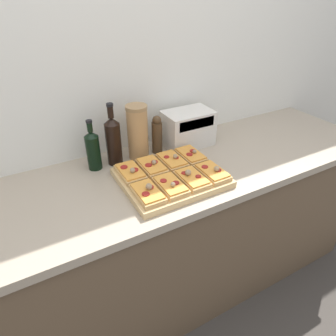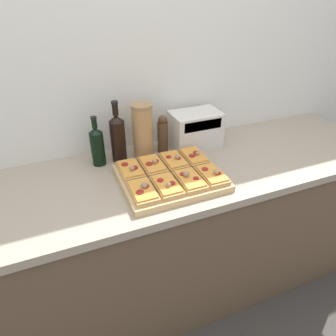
{
  "view_description": "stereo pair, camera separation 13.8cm",
  "coord_description": "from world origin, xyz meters",
  "px_view_note": "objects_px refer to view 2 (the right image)",
  "views": [
    {
      "loc": [
        -0.49,
        -0.76,
        1.67
      ],
      "look_at": [
        0.07,
        0.27,
        0.94
      ],
      "focal_mm": 32.0,
      "sensor_mm": 36.0,
      "label": 1
    },
    {
      "loc": [
        -0.37,
        -0.82,
        1.67
      ],
      "look_at": [
        0.07,
        0.27,
        0.94
      ],
      "focal_mm": 32.0,
      "sensor_mm": 36.0,
      "label": 2
    }
  ],
  "objects_px": {
    "cutting_board": "(170,178)",
    "pepper_mill": "(163,134)",
    "grain_jar_tall": "(143,131)",
    "wine_bottle": "(118,137)",
    "toaster_oven": "(195,129)",
    "olive_oil_bottle": "(97,145)"
  },
  "relations": [
    {
      "from": "cutting_board",
      "to": "grain_jar_tall",
      "type": "relative_size",
      "value": 1.62
    },
    {
      "from": "cutting_board",
      "to": "toaster_oven",
      "type": "xyz_separation_m",
      "value": [
        0.26,
        0.28,
        0.08
      ]
    },
    {
      "from": "pepper_mill",
      "to": "toaster_oven",
      "type": "bearing_deg",
      "value": -0.25
    },
    {
      "from": "grain_jar_tall",
      "to": "pepper_mill",
      "type": "distance_m",
      "value": 0.12
    },
    {
      "from": "olive_oil_bottle",
      "to": "pepper_mill",
      "type": "xyz_separation_m",
      "value": [
        0.34,
        0.0,
        -0.0
      ]
    },
    {
      "from": "cutting_board",
      "to": "wine_bottle",
      "type": "bearing_deg",
      "value": 121.29
    },
    {
      "from": "cutting_board",
      "to": "grain_jar_tall",
      "type": "distance_m",
      "value": 0.31
    },
    {
      "from": "cutting_board",
      "to": "wine_bottle",
      "type": "distance_m",
      "value": 0.34
    },
    {
      "from": "wine_bottle",
      "to": "pepper_mill",
      "type": "distance_m",
      "value": 0.24
    },
    {
      "from": "olive_oil_bottle",
      "to": "grain_jar_tall",
      "type": "height_order",
      "value": "grain_jar_tall"
    },
    {
      "from": "pepper_mill",
      "to": "wine_bottle",
      "type": "bearing_deg",
      "value": 180.0
    },
    {
      "from": "toaster_oven",
      "to": "cutting_board",
      "type": "bearing_deg",
      "value": -133.47
    },
    {
      "from": "grain_jar_tall",
      "to": "cutting_board",
      "type": "bearing_deg",
      "value": -82.13
    },
    {
      "from": "wine_bottle",
      "to": "olive_oil_bottle",
      "type": "bearing_deg",
      "value": -180.0
    },
    {
      "from": "cutting_board",
      "to": "wine_bottle",
      "type": "height_order",
      "value": "wine_bottle"
    },
    {
      "from": "cutting_board",
      "to": "pepper_mill",
      "type": "relative_size",
      "value": 2.2
    },
    {
      "from": "olive_oil_bottle",
      "to": "grain_jar_tall",
      "type": "distance_m",
      "value": 0.24
    },
    {
      "from": "wine_bottle",
      "to": "toaster_oven",
      "type": "xyz_separation_m",
      "value": [
        0.43,
        -0.0,
        -0.03
      ]
    },
    {
      "from": "cutting_board",
      "to": "pepper_mill",
      "type": "bearing_deg",
      "value": 75.68
    },
    {
      "from": "wine_bottle",
      "to": "grain_jar_tall",
      "type": "height_order",
      "value": "wine_bottle"
    },
    {
      "from": "cutting_board",
      "to": "olive_oil_bottle",
      "type": "relative_size",
      "value": 1.8
    },
    {
      "from": "cutting_board",
      "to": "grain_jar_tall",
      "type": "xyz_separation_m",
      "value": [
        -0.04,
        0.28,
        0.13
      ]
    }
  ]
}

